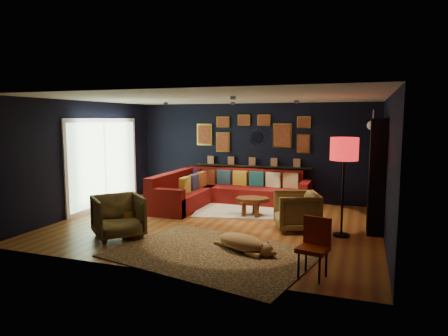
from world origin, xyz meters
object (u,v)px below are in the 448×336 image
(orange_chair, at_px, (315,243))
(floor_lamp, at_px, (344,153))
(armchair_right, at_px, (297,209))
(pouf, at_px, (174,207))
(gold_stool, at_px, (131,221))
(sectional, at_px, (220,192))
(coffee_table, at_px, (252,201))
(armchair_left, at_px, (118,214))
(dog, at_px, (242,239))

(orange_chair, height_order, floor_lamp, floor_lamp)
(armchair_right, height_order, floor_lamp, floor_lamp)
(pouf, xyz_separation_m, gold_stool, (-0.20, -1.46, 0.02))
(armchair_right, height_order, orange_chair, armchair_right)
(armchair_right, bearing_deg, sectional, -147.92)
(sectional, distance_m, floor_lamp, 3.84)
(pouf, xyz_separation_m, orange_chair, (3.42, -2.50, 0.28))
(coffee_table, distance_m, armchair_left, 3.03)
(pouf, bearing_deg, dog, -40.37)
(pouf, xyz_separation_m, armchair_left, (-0.23, -1.83, 0.23))
(armchair_left, distance_m, dog, 2.41)
(pouf, height_order, dog, dog)
(coffee_table, xyz_separation_m, armchair_right, (1.12, -0.75, 0.07))
(coffee_table, distance_m, orange_chair, 3.49)
(sectional, relative_size, coffee_table, 3.72)
(pouf, bearing_deg, armchair_left, -97.05)
(pouf, xyz_separation_m, armchair_right, (2.80, -0.22, 0.21))
(armchair_left, height_order, dog, armchair_left)
(armchair_left, bearing_deg, sectional, 28.65)
(pouf, height_order, armchair_right, armchair_right)
(armchair_left, height_order, gold_stool, armchair_left)
(coffee_table, bearing_deg, gold_stool, -133.59)
(armchair_left, bearing_deg, floor_lamp, -27.54)
(armchair_left, height_order, orange_chair, armchair_left)
(armchair_right, xyz_separation_m, orange_chair, (0.62, -2.28, 0.07))
(armchair_right, relative_size, floor_lamp, 0.45)
(coffee_table, distance_m, gold_stool, 2.74)
(coffee_table, bearing_deg, dog, -78.42)
(sectional, distance_m, armchair_left, 3.41)
(sectional, xyz_separation_m, floor_lamp, (3.11, -1.86, 1.25))
(gold_stool, bearing_deg, floor_lamp, 15.71)
(gold_stool, xyz_separation_m, floor_lamp, (3.87, 1.09, 1.35))
(sectional, bearing_deg, pouf, -110.44)
(coffee_table, distance_m, dog, 2.42)
(sectional, height_order, pouf, sectional)
(dog, bearing_deg, pouf, 161.42)
(armchair_left, relative_size, orange_chair, 1.05)
(pouf, bearing_deg, sectional, 69.56)
(gold_stool, bearing_deg, armchair_right, 22.38)
(orange_chair, bearing_deg, armchair_left, -178.56)
(orange_chair, relative_size, floor_lamp, 0.45)
(dog, bearing_deg, armchair_left, -158.43)
(coffee_table, bearing_deg, floor_lamp, -24.24)
(pouf, bearing_deg, orange_chair, -36.18)
(pouf, height_order, armchair_left, armchair_left)
(armchair_left, distance_m, floor_lamp, 4.31)
(coffee_table, height_order, gold_stool, gold_stool)
(pouf, height_order, gold_stool, gold_stool)
(gold_stool, bearing_deg, pouf, 82.07)
(floor_lamp, distance_m, dog, 2.50)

